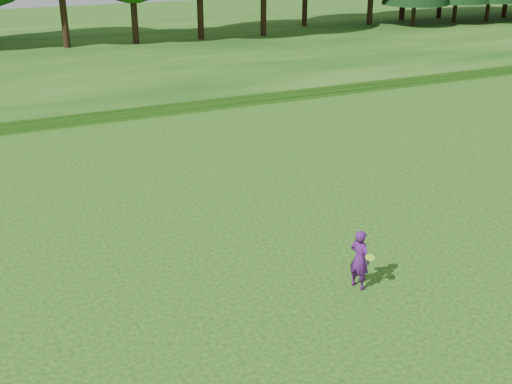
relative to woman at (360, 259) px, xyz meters
name	(u,v)px	position (x,y,z in m)	size (l,w,h in m)	color
ground	(378,320)	(-0.41, -1.48, -0.79)	(140.00, 140.00, 0.00)	#0C400D
berm	(85,59)	(-0.41, 32.52, -0.49)	(130.00, 30.00, 0.60)	#0C400D
walking_path	(143,113)	(-0.41, 18.52, -0.77)	(130.00, 1.60, 0.04)	gray
woman	(360,259)	(0.00, 0.00, 0.00)	(0.55, 0.76, 1.59)	#4B1666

